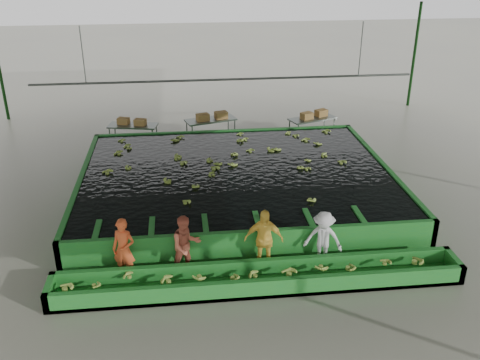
{
  "coord_description": "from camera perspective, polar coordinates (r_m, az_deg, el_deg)",
  "views": [
    {
      "loc": [
        -1.7,
        -14.23,
        7.8
      ],
      "look_at": [
        0.0,
        0.5,
        1.0
      ],
      "focal_mm": 40.0,
      "sensor_mm": 36.0,
      "label": 1
    }
  ],
  "objects": [
    {
      "name": "box_stack_right",
      "position": [
        22.64,
        7.89,
        6.64
      ],
      "size": [
        1.28,
        0.84,
        0.27
      ],
      "primitive_type": null,
      "rotation": [
        0.0,
        0.0,
        0.44
      ],
      "color": "olive",
      "rests_on": "packing_table_right"
    },
    {
      "name": "trough_bananas",
      "position": [
        13.06,
        2.1,
        -9.89
      ],
      "size": [
        9.37,
        0.62,
        0.12
      ],
      "primitive_type": null,
      "color": "#8AA93D",
      "rests_on": "sorting_trough"
    },
    {
      "name": "shed_roof",
      "position": [
        14.6,
        0.23,
        13.58
      ],
      "size": [
        20.0,
        22.0,
        0.04
      ],
      "primitive_type": "cube",
      "color": "gray",
      "rests_on": "shed_posts"
    },
    {
      "name": "box_stack_left",
      "position": [
        22.01,
        -11.45,
        5.82
      ],
      "size": [
        1.21,
        0.68,
        0.25
      ],
      "primitive_type": null,
      "rotation": [
        0.0,
        0.0,
        -0.33
      ],
      "color": "olive",
      "rests_on": "packing_table_left"
    },
    {
      "name": "tank_water",
      "position": [
        17.28,
        -0.38,
        0.92
      ],
      "size": [
        9.7,
        7.7,
        0.0
      ],
      "primitive_type": "cube",
      "color": "black",
      "rests_on": "flotation_tank"
    },
    {
      "name": "sorting_trough",
      "position": [
        13.15,
        2.09,
        -10.43
      ],
      "size": [
        10.0,
        1.0,
        0.5
      ],
      "primitive_type": null,
      "color": "#1F7426",
      "rests_on": "ground"
    },
    {
      "name": "shed_posts",
      "position": [
        15.28,
        0.22,
        4.34
      ],
      "size": [
        20.0,
        22.0,
        5.0
      ],
      "primitive_type": null,
      "color": "black",
      "rests_on": "ground"
    },
    {
      "name": "floating_bananas",
      "position": [
        18.01,
        -0.66,
        1.94
      ],
      "size": [
        8.72,
        5.94,
        0.12
      ],
      "primitive_type": null,
      "color": "#8AA93D",
      "rests_on": "tank_water"
    },
    {
      "name": "packing_table_mid",
      "position": [
        22.25,
        -3.12,
        5.36
      ],
      "size": [
        2.2,
        1.37,
        0.93
      ],
      "primitive_type": null,
      "rotation": [
        0.0,
        0.0,
        0.29
      ],
      "color": "#59605B",
      "rests_on": "ground"
    },
    {
      "name": "packing_table_left",
      "position": [
        22.11,
        -11.28,
        4.71
      ],
      "size": [
        2.05,
        1.14,
        0.88
      ],
      "primitive_type": null,
      "rotation": [
        0.0,
        0.0,
        -0.2
      ],
      "color": "#59605B",
      "rests_on": "ground"
    },
    {
      "name": "worker_c",
      "position": [
        13.52,
        2.54,
        -6.39
      ],
      "size": [
        1.03,
        0.53,
        1.68
      ],
      "primitive_type": "imported",
      "rotation": [
        0.0,
        0.0,
        -0.13
      ],
      "color": "#FFD249",
      "rests_on": "ground"
    },
    {
      "name": "ground",
      "position": [
        16.31,
        0.2,
        -3.92
      ],
      "size": [
        80.0,
        80.0,
        0.0
      ],
      "primitive_type": "plane",
      "color": "gray",
      "rests_on": "ground"
    },
    {
      "name": "worker_b",
      "position": [
        13.4,
        -5.79,
        -6.97
      ],
      "size": [
        0.94,
        0.84,
        1.61
      ],
      "primitive_type": "imported",
      "rotation": [
        0.0,
        0.0,
        0.34
      ],
      "color": "#C25D42",
      "rests_on": "ground"
    },
    {
      "name": "box_stack_mid",
      "position": [
        22.06,
        -3.0,
        6.47
      ],
      "size": [
        1.34,
        0.7,
        0.28
      ],
      "primitive_type": null,
      "rotation": [
        0.0,
        0.0,
        0.28
      ],
      "color": "olive",
      "rests_on": "packing_table_mid"
    },
    {
      "name": "rail_hanger_right",
      "position": [
        20.71,
        12.76,
        13.48
      ],
      "size": [
        0.04,
        0.04,
        2.0
      ],
      "primitive_type": "cylinder",
      "color": "#59605B",
      "rests_on": "shed_roof"
    },
    {
      "name": "worker_d",
      "position": [
        13.86,
        8.85,
        -6.23
      ],
      "size": [
        1.12,
        0.88,
        1.51
      ],
      "primitive_type": "imported",
      "rotation": [
        0.0,
        0.0,
        -0.37
      ],
      "color": "silver",
      "rests_on": "ground"
    },
    {
      "name": "packing_table_right",
      "position": [
        22.7,
        7.65,
        5.52
      ],
      "size": [
        2.11,
        1.4,
        0.89
      ],
      "primitive_type": null,
      "rotation": [
        0.0,
        0.0,
        0.35
      ],
      "color": "#59605B",
      "rests_on": "ground"
    },
    {
      "name": "worker_a",
      "position": [
        13.48,
        -12.29,
        -7.23
      ],
      "size": [
        0.69,
        0.57,
        1.61
      ],
      "primitive_type": "imported",
      "rotation": [
        0.0,
        0.0,
        -0.36
      ],
      "color": "#E35426",
      "rests_on": "ground"
    },
    {
      "name": "cableway_rail",
      "position": [
        19.89,
        -1.52,
        10.67
      ],
      "size": [
        0.08,
        0.08,
        14.0
      ],
      "primitive_type": "cylinder",
      "color": "#59605B",
      "rests_on": "shed_roof"
    },
    {
      "name": "rail_hanger_left",
      "position": [
        19.87,
        -16.43,
        12.65
      ],
      "size": [
        0.04,
        0.04,
        2.0
      ],
      "primitive_type": "cylinder",
      "color": "#59605B",
      "rests_on": "shed_roof"
    },
    {
      "name": "flotation_tank",
      "position": [
        17.44,
        -0.38,
        -0.28
      ],
      "size": [
        10.0,
        8.0,
        0.9
      ],
      "primitive_type": null,
      "color": "#1F7426",
      "rests_on": "ground"
    }
  ]
}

